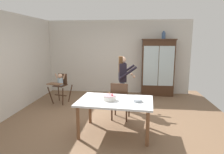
{
  "coord_description": "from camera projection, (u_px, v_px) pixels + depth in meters",
  "views": [
    {
      "loc": [
        0.58,
        -4.76,
        1.99
      ],
      "look_at": [
        0.01,
        0.7,
        0.95
      ],
      "focal_mm": 31.62,
      "sensor_mm": 36.0,
      "label": 1
    }
  ],
  "objects": [
    {
      "name": "birthday_cake",
      "position": [
        109.0,
        98.0,
        4.14
      ],
      "size": [
        0.28,
        0.28,
        0.19
      ],
      "color": "white",
      "rests_on": "dining_table"
    },
    {
      "name": "dining_table",
      "position": [
        115.0,
        104.0,
        4.16
      ],
      "size": [
        1.63,
        1.13,
        0.74
      ],
      "color": "silver",
      "rests_on": "ground_plane"
    },
    {
      "name": "ground_plane",
      "position": [
        109.0,
        118.0,
        5.09
      ],
      "size": [
        6.24,
        6.24,
        0.0
      ],
      "primitive_type": "plane",
      "color": "brown"
    },
    {
      "name": "serving_bowl",
      "position": [
        138.0,
        100.0,
        4.04
      ],
      "size": [
        0.18,
        0.18,
        0.05
      ],
      "primitive_type": "cylinder",
      "color": "#B2BCC6",
      "rests_on": "dining_table"
    },
    {
      "name": "wall_left",
      "position": [
        8.0,
        65.0,
        5.11
      ],
      "size": [
        0.06,
        5.32,
        2.7
      ],
      "primitive_type": "cube",
      "color": "beige",
      "rests_on": "ground_plane"
    },
    {
      "name": "adult_person",
      "position": [
        123.0,
        76.0,
        5.64
      ],
      "size": [
        0.56,
        0.54,
        1.53
      ],
      "rotation": [
        0.0,
        0.0,
        1.73
      ],
      "color": "#3D4C6B",
      "rests_on": "ground_plane"
    },
    {
      "name": "ceramic_vase",
      "position": [
        164.0,
        35.0,
        6.83
      ],
      "size": [
        0.13,
        0.13,
        0.27
      ],
      "color": "#3D567F",
      "rests_on": "china_cabinet"
    },
    {
      "name": "dining_chair_far_side",
      "position": [
        120.0,
        99.0,
        4.88
      ],
      "size": [
        0.5,
        0.5,
        0.96
      ],
      "rotation": [
        0.0,
        0.0,
        2.99
      ],
      "color": "#422819",
      "rests_on": "ground_plane"
    },
    {
      "name": "wall_back",
      "position": [
        117.0,
        57.0,
        7.4
      ],
      "size": [
        5.32,
        0.06,
        2.7
      ],
      "primitive_type": "cube",
      "color": "beige",
      "rests_on": "ground_plane"
    },
    {
      "name": "high_chair_with_toddler",
      "position": [
        60.0,
        83.0,
        6.21
      ],
      "size": [
        0.69,
        0.77,
        0.95
      ],
      "rotation": [
        0.0,
        0.0,
        -0.22
      ],
      "color": "#422819",
      "rests_on": "ground_plane"
    },
    {
      "name": "china_cabinet",
      "position": [
        158.0,
        67.0,
        7.06
      ],
      "size": [
        1.18,
        0.48,
        2.02
      ],
      "color": "#422819",
      "rests_on": "ground_plane"
    }
  ]
}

